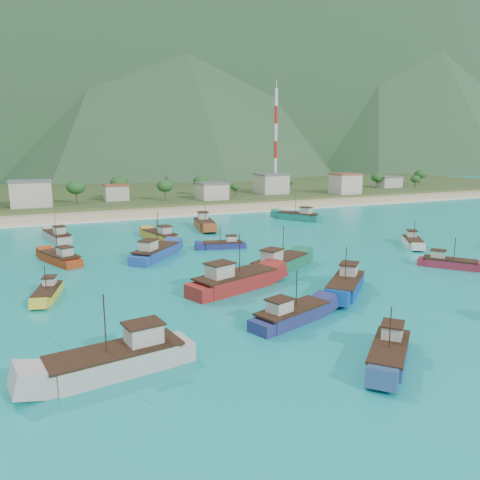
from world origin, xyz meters
name	(u,v)px	position (x,y,z in m)	size (l,w,h in m)	color
ground	(279,284)	(0.00, 0.00, 0.00)	(600.00, 600.00, 0.00)	#0D9583
beach	(149,213)	(0.00, 79.00, 0.00)	(400.00, 18.00, 1.20)	beige
land	(114,194)	(0.00, 140.00, 0.00)	(400.00, 110.00, 2.40)	#385123
surf_line	(157,218)	(0.00, 69.50, 0.00)	(400.00, 2.50, 0.08)	white
mountains	(33,42)	(-18.31, 403.81, 106.83)	(1520.00, 440.00, 260.00)	slate
village	(172,190)	(13.24, 99.17, 4.82)	(221.91, 26.50, 7.45)	beige
vegetation	(85,191)	(-15.09, 102.59, 5.21)	(278.42, 25.92, 8.87)	#235623
radio_tower	(276,141)	(58.00, 108.00, 21.45)	(1.20, 1.20, 39.70)	red
boat_0	(160,237)	(-7.20, 38.33, 0.79)	(5.64, 11.47, 6.52)	orange
boat_1	(298,217)	(33.68, 50.01, 0.90)	(9.14, 12.23, 7.13)	#177566
boat_5	(155,253)	(-12.23, 22.60, 0.93)	(10.99, 11.50, 7.26)	#224599
boat_9	(119,361)	(-25.64, -17.55, 1.00)	(13.40, 5.76, 7.66)	#B9B0A8
boat_11	(280,265)	(3.66, 6.32, 0.98)	(12.92, 9.65, 7.53)	#176949
boat_12	(57,237)	(-26.96, 46.96, 0.79)	(5.32, 11.41, 6.49)	#A69C95
boat_14	(389,354)	(-2.55, -25.62, 0.67)	(9.26, 8.77, 5.82)	navy
boat_15	(205,225)	(6.25, 48.04, 0.92)	(5.73, 12.64, 7.20)	#94401F
boat_16	(60,259)	(-27.71, 25.97, 0.72)	(6.66, 10.81, 6.15)	#A63213
boat_17	(346,286)	(6.51, -6.98, 0.85)	(10.76, 10.45, 6.84)	#0C4193
boat_18	(291,316)	(-5.96, -13.67, 0.75)	(11.06, 6.37, 6.28)	navy
boat_20	(449,264)	(29.94, -3.06, 0.59)	(7.69, 8.96, 5.42)	#A12337
boat_21	(224,246)	(1.97, 25.62, 0.51)	(8.73, 4.35, 4.95)	navy
boat_22	(413,243)	(37.20, 12.27, 0.62)	(7.56, 9.33, 5.55)	silver
boat_23	(48,294)	(-30.43, 7.25, 0.48)	(4.36, 8.46, 4.80)	yellow
boat_26	(234,282)	(-6.94, 0.14, 1.09)	(14.35, 8.25, 8.14)	maroon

